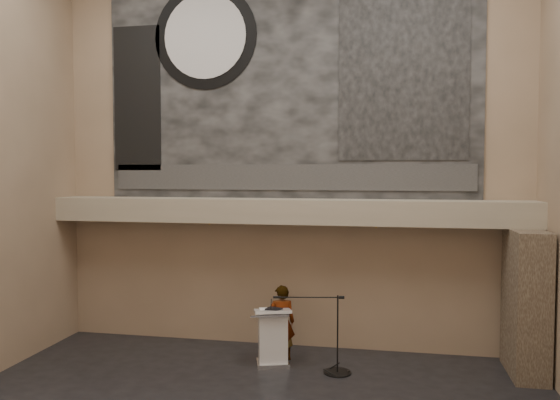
# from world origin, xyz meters

# --- Properties ---
(wall_back) EXTENTS (10.00, 0.02, 8.50)m
(wall_back) POSITION_xyz_m (0.00, 4.00, 4.25)
(wall_back) COLOR #856D54
(wall_back) RESTS_ON floor
(wall_front) EXTENTS (10.00, 0.02, 8.50)m
(wall_front) POSITION_xyz_m (0.00, -4.00, 4.25)
(wall_front) COLOR #856D54
(wall_front) RESTS_ON floor
(soffit) EXTENTS (10.00, 0.80, 0.50)m
(soffit) POSITION_xyz_m (0.00, 3.60, 2.95)
(soffit) COLOR gray
(soffit) RESTS_ON wall_back
(sprinkler_left) EXTENTS (0.04, 0.04, 0.06)m
(sprinkler_left) POSITION_xyz_m (-1.60, 3.55, 2.67)
(sprinkler_left) COLOR #B2893D
(sprinkler_left) RESTS_ON soffit
(sprinkler_right) EXTENTS (0.04, 0.04, 0.06)m
(sprinkler_right) POSITION_xyz_m (1.90, 3.55, 2.67)
(sprinkler_right) COLOR #B2893D
(sprinkler_right) RESTS_ON soffit
(banner) EXTENTS (8.00, 0.05, 5.00)m
(banner) POSITION_xyz_m (0.00, 3.97, 5.70)
(banner) COLOR black
(banner) RESTS_ON wall_back
(banner_text_strip) EXTENTS (7.76, 0.02, 0.55)m
(banner_text_strip) POSITION_xyz_m (0.00, 3.93, 3.65)
(banner_text_strip) COLOR #2E2E2E
(banner_text_strip) RESTS_ON banner
(banner_clock_rim) EXTENTS (2.30, 0.02, 2.30)m
(banner_clock_rim) POSITION_xyz_m (-1.80, 3.93, 6.70)
(banner_clock_rim) COLOR black
(banner_clock_rim) RESTS_ON banner
(banner_clock_face) EXTENTS (1.84, 0.02, 1.84)m
(banner_clock_face) POSITION_xyz_m (-1.80, 3.91, 6.70)
(banner_clock_face) COLOR silver
(banner_clock_face) RESTS_ON banner
(banner_building_print) EXTENTS (2.60, 0.02, 3.60)m
(banner_building_print) POSITION_xyz_m (2.40, 3.93, 5.80)
(banner_building_print) COLOR black
(banner_building_print) RESTS_ON banner
(banner_brick_print) EXTENTS (1.10, 0.02, 3.20)m
(banner_brick_print) POSITION_xyz_m (-3.40, 3.93, 5.40)
(banner_brick_print) COLOR black
(banner_brick_print) RESTS_ON banner
(stone_pier) EXTENTS (0.60, 1.40, 2.70)m
(stone_pier) POSITION_xyz_m (4.65, 3.15, 1.35)
(stone_pier) COLOR #45372A
(stone_pier) RESTS_ON floor
(lectern) EXTENTS (0.82, 0.68, 1.13)m
(lectern) POSITION_xyz_m (-0.05, 2.70, 0.55)
(lectern) COLOR silver
(lectern) RESTS_ON floor
(binder) EXTENTS (0.33, 0.29, 0.04)m
(binder) POSITION_xyz_m (-0.02, 2.65, 1.12)
(binder) COLOR black
(binder) RESTS_ON lectern
(papers) EXTENTS (0.32, 0.38, 0.00)m
(papers) POSITION_xyz_m (-0.17, 2.66, 1.10)
(papers) COLOR white
(papers) RESTS_ON lectern
(speaker_person) EXTENTS (0.63, 0.50, 1.50)m
(speaker_person) POSITION_xyz_m (0.05, 3.08, 0.75)
(speaker_person) COLOR silver
(speaker_person) RESTS_ON floor
(mic_stand) EXTENTS (1.44, 0.52, 1.47)m
(mic_stand) POSITION_xyz_m (1.19, 2.53, 0.22)
(mic_stand) COLOR black
(mic_stand) RESTS_ON floor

